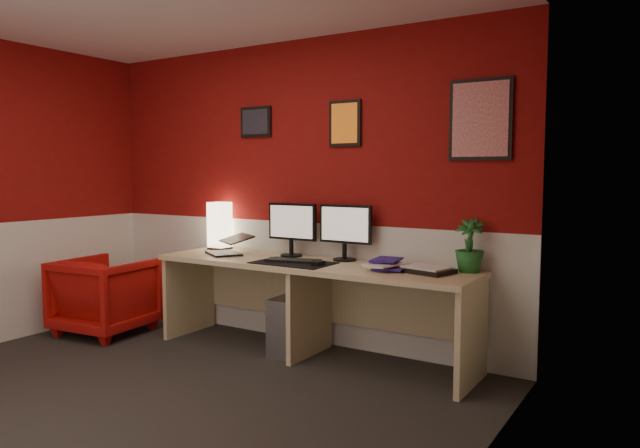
# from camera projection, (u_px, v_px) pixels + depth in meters

# --- Properties ---
(ground) EXTENTS (4.00, 3.50, 0.01)m
(ground) POSITION_uv_depth(u_px,v_px,m) (132.00, 406.00, 3.60)
(ground) COLOR black
(ground) RESTS_ON ground
(wall_back) EXTENTS (4.00, 0.01, 2.50)m
(wall_back) POSITION_uv_depth(u_px,v_px,m) (294.00, 192.00, 4.97)
(wall_back) COLOR maroon
(wall_back) RESTS_ON ground
(wall_right) EXTENTS (0.01, 3.50, 2.50)m
(wall_right) POSITION_uv_depth(u_px,v_px,m) (453.00, 213.00, 2.44)
(wall_right) COLOR maroon
(wall_right) RESTS_ON ground
(wainscot_back) EXTENTS (4.00, 0.01, 1.00)m
(wainscot_back) POSITION_uv_depth(u_px,v_px,m) (294.00, 280.00, 5.03)
(wainscot_back) COLOR silver
(wainscot_back) RESTS_ON ground
(wainscot_right) EXTENTS (0.01, 3.50, 1.00)m
(wainscot_right) POSITION_uv_depth(u_px,v_px,m) (448.00, 390.00, 2.51)
(wainscot_right) COLOR silver
(wainscot_right) RESTS_ON ground
(desk) EXTENTS (2.60, 0.65, 0.73)m
(desk) POSITION_uv_depth(u_px,v_px,m) (310.00, 309.00, 4.55)
(desk) COLOR tan
(desk) RESTS_ON ground
(shoji_lamp) EXTENTS (0.16, 0.16, 0.40)m
(shoji_lamp) POSITION_uv_depth(u_px,v_px,m) (220.00, 227.00, 5.28)
(shoji_lamp) COLOR #FFE5B2
(shoji_lamp) RESTS_ON desk
(laptop) EXTENTS (0.40, 0.37, 0.22)m
(laptop) POSITION_uv_depth(u_px,v_px,m) (224.00, 241.00, 4.94)
(laptop) COLOR black
(laptop) RESTS_ON desk
(monitor_left) EXTENTS (0.45, 0.06, 0.58)m
(monitor_left) POSITION_uv_depth(u_px,v_px,m) (291.00, 221.00, 4.82)
(monitor_left) COLOR black
(monitor_left) RESTS_ON desk
(monitor_right) EXTENTS (0.45, 0.06, 0.58)m
(monitor_right) POSITION_uv_depth(u_px,v_px,m) (345.00, 224.00, 4.59)
(monitor_right) COLOR black
(monitor_right) RESTS_ON desk
(desk_mat) EXTENTS (0.60, 0.38, 0.01)m
(desk_mat) POSITION_uv_depth(u_px,v_px,m) (293.00, 263.00, 4.48)
(desk_mat) COLOR black
(desk_mat) RESTS_ON desk
(keyboard) EXTENTS (0.44, 0.23, 0.02)m
(keyboard) POSITION_uv_depth(u_px,v_px,m) (293.00, 260.00, 4.53)
(keyboard) COLOR black
(keyboard) RESTS_ON desk_mat
(mouse) EXTENTS (0.07, 0.10, 0.03)m
(mouse) POSITION_uv_depth(u_px,v_px,m) (318.00, 263.00, 4.35)
(mouse) COLOR black
(mouse) RESTS_ON desk_mat
(book_bottom) EXTENTS (0.25, 0.32, 0.03)m
(book_bottom) POSITION_uv_depth(u_px,v_px,m) (378.00, 267.00, 4.24)
(book_bottom) COLOR navy
(book_bottom) RESTS_ON desk
(book_middle) EXTENTS (0.27, 0.32, 0.02)m
(book_middle) POSITION_uv_depth(u_px,v_px,m) (374.00, 263.00, 4.23)
(book_middle) COLOR silver
(book_middle) RESTS_ON book_bottom
(book_top) EXTENTS (0.22, 0.28, 0.02)m
(book_top) POSITION_uv_depth(u_px,v_px,m) (374.00, 259.00, 4.26)
(book_top) COLOR navy
(book_top) RESTS_ON book_middle
(zen_tray) EXTENTS (0.40, 0.33, 0.03)m
(zen_tray) POSITION_uv_depth(u_px,v_px,m) (426.00, 270.00, 4.07)
(zen_tray) COLOR black
(zen_tray) RESTS_ON desk
(potted_plant) EXTENTS (0.22, 0.22, 0.37)m
(potted_plant) POSITION_uv_depth(u_px,v_px,m) (469.00, 245.00, 4.07)
(potted_plant) COLOR #19591E
(potted_plant) RESTS_ON desk
(pc_tower) EXTENTS (0.22, 0.46, 0.45)m
(pc_tower) POSITION_uv_depth(u_px,v_px,m) (292.00, 324.00, 4.66)
(pc_tower) COLOR #99999E
(pc_tower) RESTS_ON ground
(armchair) EXTENTS (0.79, 0.81, 0.67)m
(armchair) POSITION_uv_depth(u_px,v_px,m) (106.00, 295.00, 5.21)
(armchair) COLOR #B51410
(armchair) RESTS_ON ground
(art_left) EXTENTS (0.32, 0.02, 0.26)m
(art_left) POSITION_uv_depth(u_px,v_px,m) (256.00, 122.00, 5.11)
(art_left) COLOR black
(art_left) RESTS_ON wall_back
(art_center) EXTENTS (0.28, 0.02, 0.36)m
(art_center) POSITION_uv_depth(u_px,v_px,m) (345.00, 123.00, 4.65)
(art_center) COLOR orange
(art_center) RESTS_ON wall_back
(art_right) EXTENTS (0.44, 0.02, 0.56)m
(art_right) POSITION_uv_depth(u_px,v_px,m) (480.00, 120.00, 4.08)
(art_right) COLOR red
(art_right) RESTS_ON wall_back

